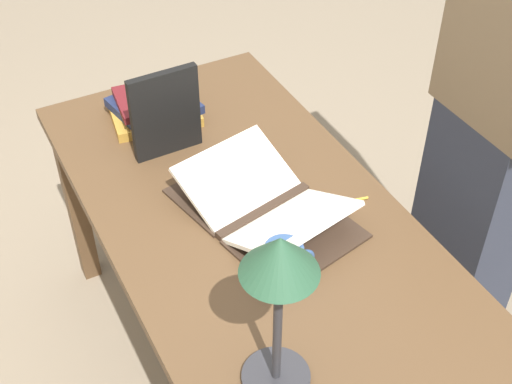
{
  "coord_description": "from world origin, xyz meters",
  "views": [
    {
      "loc": [
        -1.19,
        0.61,
        1.99
      ],
      "look_at": [
        -0.01,
        -0.01,
        0.8
      ],
      "focal_mm": 50.0,
      "sensor_mm": 36.0,
      "label": 1
    }
  ],
  "objects_px": {
    "open_book": "(264,205)",
    "book_stack_tall": "(154,107)",
    "pencil": "(337,203)",
    "person_reader": "(502,104)",
    "book_standing_upright": "(165,114)",
    "reading_lamp": "(279,279)",
    "coffee_mug": "(284,261)"
  },
  "relations": [
    {
      "from": "open_book",
      "to": "book_stack_tall",
      "type": "relative_size",
      "value": 1.9
    },
    {
      "from": "book_stack_tall",
      "to": "pencil",
      "type": "distance_m",
      "value": 0.65
    },
    {
      "from": "open_book",
      "to": "pencil",
      "type": "xyz_separation_m",
      "value": [
        -0.06,
        -0.19,
        -0.03
      ]
    },
    {
      "from": "pencil",
      "to": "person_reader",
      "type": "relative_size",
      "value": 0.09
    },
    {
      "from": "book_standing_upright",
      "to": "pencil",
      "type": "xyz_separation_m",
      "value": [
        -0.42,
        -0.31,
        -0.13
      ]
    },
    {
      "from": "open_book",
      "to": "book_standing_upright",
      "type": "xyz_separation_m",
      "value": [
        0.36,
        0.12,
        0.1
      ]
    },
    {
      "from": "reading_lamp",
      "to": "pencil",
      "type": "relative_size",
      "value": 2.46
    },
    {
      "from": "book_standing_upright",
      "to": "pencil",
      "type": "relative_size",
      "value": 1.54
    },
    {
      "from": "book_standing_upright",
      "to": "person_reader",
      "type": "distance_m",
      "value": 0.91
    },
    {
      "from": "book_stack_tall",
      "to": "person_reader",
      "type": "height_order",
      "value": "person_reader"
    },
    {
      "from": "open_book",
      "to": "reading_lamp",
      "type": "height_order",
      "value": "reading_lamp"
    },
    {
      "from": "coffee_mug",
      "to": "pencil",
      "type": "bearing_deg",
      "value": -58.86
    },
    {
      "from": "book_stack_tall",
      "to": "pencil",
      "type": "bearing_deg",
      "value": -154.39
    },
    {
      "from": "book_stack_tall",
      "to": "pencil",
      "type": "xyz_separation_m",
      "value": [
        -0.59,
        -0.28,
        -0.04
      ]
    },
    {
      "from": "coffee_mug",
      "to": "book_stack_tall",
      "type": "bearing_deg",
      "value": 2.8
    },
    {
      "from": "book_stack_tall",
      "to": "reading_lamp",
      "type": "relative_size",
      "value": 0.68
    },
    {
      "from": "coffee_mug",
      "to": "pencil",
      "type": "distance_m",
      "value": 0.29
    },
    {
      "from": "coffee_mug",
      "to": "person_reader",
      "type": "relative_size",
      "value": 0.07
    },
    {
      "from": "open_book",
      "to": "coffee_mug",
      "type": "bearing_deg",
      "value": 152.55
    },
    {
      "from": "book_stack_tall",
      "to": "coffee_mug",
      "type": "relative_size",
      "value": 2.32
    },
    {
      "from": "book_standing_upright",
      "to": "person_reader",
      "type": "relative_size",
      "value": 0.14
    },
    {
      "from": "book_standing_upright",
      "to": "pencil",
      "type": "height_order",
      "value": "book_standing_upright"
    },
    {
      "from": "book_stack_tall",
      "to": "book_standing_upright",
      "type": "bearing_deg",
      "value": 171.62
    },
    {
      "from": "person_reader",
      "to": "coffee_mug",
      "type": "bearing_deg",
      "value": -80.8
    },
    {
      "from": "open_book",
      "to": "coffee_mug",
      "type": "relative_size",
      "value": 4.4
    },
    {
      "from": "book_standing_upright",
      "to": "reading_lamp",
      "type": "distance_m",
      "value": 0.84
    },
    {
      "from": "book_standing_upright",
      "to": "reading_lamp",
      "type": "relative_size",
      "value": 0.63
    },
    {
      "from": "reading_lamp",
      "to": "person_reader",
      "type": "relative_size",
      "value": 0.23
    },
    {
      "from": "book_stack_tall",
      "to": "reading_lamp",
      "type": "bearing_deg",
      "value": 172.94
    },
    {
      "from": "coffee_mug",
      "to": "person_reader",
      "type": "xyz_separation_m",
      "value": [
        0.12,
        -0.73,
        0.14
      ]
    },
    {
      "from": "book_stack_tall",
      "to": "reading_lamp",
      "type": "distance_m",
      "value": 1.02
    },
    {
      "from": "open_book",
      "to": "reading_lamp",
      "type": "relative_size",
      "value": 1.29
    }
  ]
}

